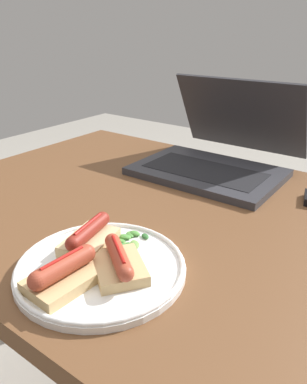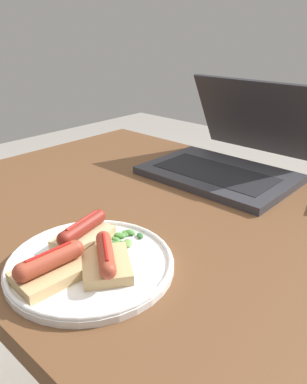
# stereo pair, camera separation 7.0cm
# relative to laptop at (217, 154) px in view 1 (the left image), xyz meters

# --- Properties ---
(desk) EXTENTS (1.06, 0.78, 0.70)m
(desk) POSITION_rel_laptop_xyz_m (0.00, -0.27, -0.11)
(desk) COLOR brown
(desk) RESTS_ON ground_plane
(laptop) EXTENTS (0.36, 0.36, 0.23)m
(laptop) POSITION_rel_laptop_xyz_m (0.00, 0.00, 0.00)
(laptop) COLOR #2D2D33
(laptop) RESTS_ON desk
(plate) EXTENTS (0.26, 0.26, 0.02)m
(plate) POSITION_rel_laptop_xyz_m (0.07, -0.51, -0.03)
(plate) COLOR white
(plate) RESTS_ON desk
(sausage_toast_left) EXTENTS (0.12, 0.11, 0.04)m
(sausage_toast_left) POSITION_rel_laptop_xyz_m (0.10, -0.50, -0.01)
(sausage_toast_left) COLOR tan
(sausage_toast_left) RESTS_ON plate
(sausage_toast_middle) EXTENTS (0.09, 0.11, 0.05)m
(sausage_toast_middle) POSITION_rel_laptop_xyz_m (0.02, -0.48, -0.01)
(sausage_toast_middle) COLOR #D6B784
(sausage_toast_middle) RESTS_ON plate
(sausage_toast_right) EXTENTS (0.08, 0.11, 0.05)m
(sausage_toast_right) POSITION_rel_laptop_xyz_m (0.06, -0.57, -0.01)
(sausage_toast_right) COLOR tan
(sausage_toast_right) RESTS_ON plate
(salad_pile) EXTENTS (0.06, 0.07, 0.01)m
(salad_pile) POSITION_rel_laptop_xyz_m (0.06, -0.43, -0.03)
(salad_pile) COLOR #387A33
(salad_pile) RESTS_ON plate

